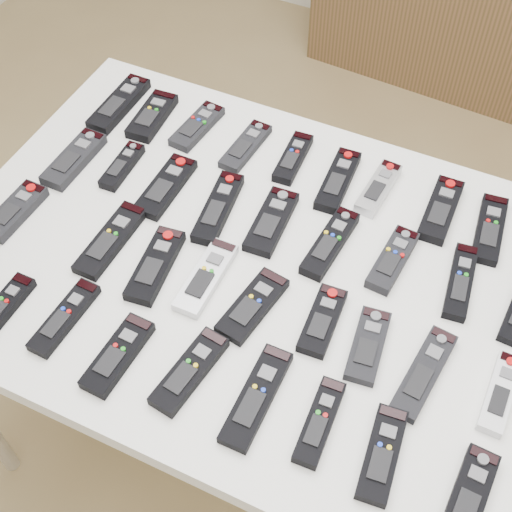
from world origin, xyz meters
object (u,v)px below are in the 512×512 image
at_px(remote_5, 338,180).
at_px(remote_26, 424,373).
at_px(remote_0, 119,104).
at_px(remote_29, 3,307).
at_px(remote_11, 122,166).
at_px(remote_21, 155,265).
at_px(remote_1, 152,116).
at_px(remote_27, 500,393).
at_px(remote_7, 441,210).
at_px(remote_14, 271,221).
at_px(remote_16, 392,260).
at_px(remote_35, 382,454).
at_px(remote_15, 330,243).
at_px(remote_8, 490,229).
at_px(remote_2, 197,126).
at_px(remote_6, 378,188).
at_px(remote_36, 469,498).
at_px(remote_25, 368,346).
at_px(table, 256,279).
at_px(remote_30, 65,317).
at_px(remote_31, 118,355).
at_px(remote_33, 257,397).
at_px(remote_4, 293,158).
at_px(remote_20, 111,240).
at_px(remote_24, 322,321).
at_px(remote_13, 218,208).
at_px(remote_17, 460,282).
at_px(remote_22, 206,277).
at_px(remote_19, 15,211).
at_px(remote_34, 320,422).
at_px(remote_32, 190,371).
at_px(remote_10, 74,159).
at_px(remote_12, 166,186).

distance_m(remote_5, remote_26, 0.48).
distance_m(remote_0, remote_29, 0.60).
relative_size(remote_11, remote_21, 0.78).
relative_size(remote_1, remote_5, 0.89).
bearing_deg(remote_29, remote_27, 14.32).
xyz_separation_m(remote_5, remote_7, (0.23, 0.01, 0.00)).
relative_size(remote_14, remote_16, 1.07).
height_order(remote_0, remote_35, remote_0).
xyz_separation_m(remote_1, remote_15, (0.52, -0.18, 0.00)).
bearing_deg(remote_8, remote_35, -100.23).
xyz_separation_m(remote_2, remote_6, (0.45, -0.01, 0.00)).
bearing_deg(remote_36, remote_25, 143.40).
bearing_deg(remote_1, remote_26, -30.25).
xyz_separation_m(table, remote_30, (-0.26, -0.28, 0.07)).
bearing_deg(remote_0, remote_31, -57.84).
bearing_deg(table, remote_31, -113.29).
height_order(remote_0, remote_33, remote_0).
bearing_deg(remote_2, remote_4, 5.16).
bearing_deg(remote_35, remote_1, 138.08).
distance_m(remote_6, remote_26, 0.45).
relative_size(remote_7, remote_29, 1.19).
height_order(table, remote_15, remote_15).
height_order(remote_5, remote_20, remote_5).
relative_size(remote_11, remote_33, 0.70).
bearing_deg(remote_5, remote_2, 172.77).
xyz_separation_m(table, remote_6, (0.16, 0.28, 0.07)).
height_order(remote_6, remote_24, remote_6).
xyz_separation_m(remote_5, remote_35, (0.29, -0.55, -0.00)).
bearing_deg(remote_6, remote_15, -97.23).
distance_m(remote_13, remote_14, 0.12).
relative_size(remote_16, remote_17, 0.92).
bearing_deg(remote_22, remote_26, -3.54).
distance_m(remote_0, remote_14, 0.52).
distance_m(remote_19, remote_34, 0.77).
bearing_deg(remote_34, remote_16, 86.97).
bearing_deg(remote_20, remote_4, 57.93).
distance_m(remote_4, remote_33, 0.59).
xyz_separation_m(remote_13, remote_32, (0.13, -0.37, -0.00)).
distance_m(remote_10, remote_13, 0.36).
xyz_separation_m(remote_17, remote_30, (-0.65, -0.39, -0.00)).
bearing_deg(remote_7, remote_26, -79.46).
bearing_deg(remote_34, remote_35, -7.27).
distance_m(remote_5, remote_15, 0.18).
xyz_separation_m(remote_22, remote_24, (0.24, 0.00, 0.00)).
height_order(remote_19, remote_35, remote_19).
bearing_deg(remote_22, remote_33, -44.45).
xyz_separation_m(remote_20, remote_29, (-0.09, -0.23, 0.00)).
bearing_deg(table, remote_12, 159.62).
bearing_deg(remote_5, remote_15, -77.24).
xyz_separation_m(remote_10, remote_25, (0.75, -0.18, -0.00)).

